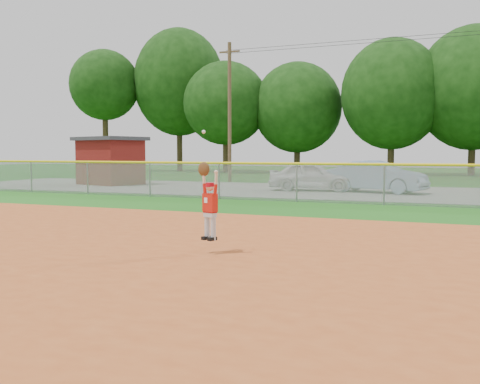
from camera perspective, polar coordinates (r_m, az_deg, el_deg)
name	(u,v)px	position (r m, az deg, el deg)	size (l,w,h in m)	color
ground	(170,241)	(11.86, -7.48, -5.23)	(120.00, 120.00, 0.00)	#1A5814
clay_infield	(81,268)	(9.41, -16.61, -7.75)	(24.00, 16.00, 0.04)	#A84B1E
parking_strip	(330,191)	(26.87, 9.59, 0.10)	(44.00, 10.00, 0.03)	slate
car_white_a	(312,176)	(26.80, 7.67, 1.68)	(1.70, 4.22, 1.44)	white
car_blue	(377,177)	(26.18, 14.39, 1.60)	(1.60, 4.58, 1.51)	#7B96B8
utility_shed	(110,160)	(32.67, -13.66, 3.29)	(4.47, 3.91, 2.84)	#56100C
outfield_fence	(297,179)	(21.01, 6.07, 1.35)	(40.06, 0.10, 1.55)	gray
power_lines	(370,105)	(32.64, 13.75, 8.96)	(19.40, 0.24, 9.00)	#4C3823
tree_line	(398,87)	(48.63, 16.54, 10.71)	(62.37, 13.00, 14.43)	#422D1C
ballplayer	(209,201)	(10.07, -3.32, -1.00)	(0.48, 0.30, 2.07)	silver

